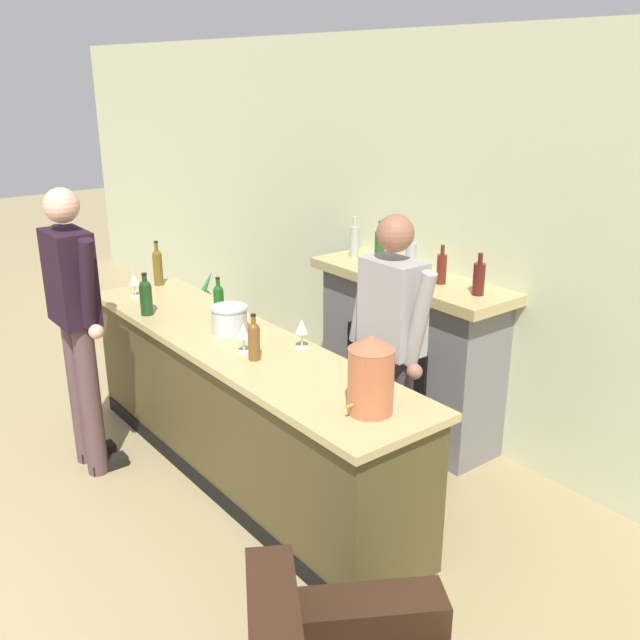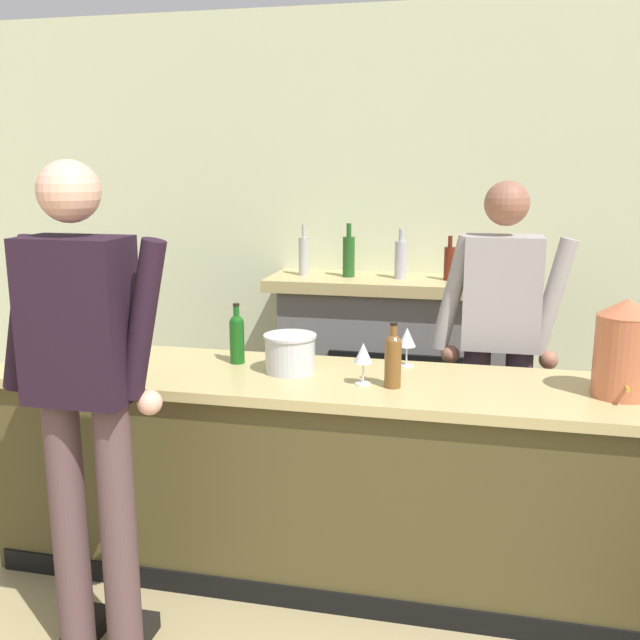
{
  "view_description": "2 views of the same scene",
  "coord_description": "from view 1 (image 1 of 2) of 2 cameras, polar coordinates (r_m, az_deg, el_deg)",
  "views": [
    {
      "loc": [
        3.28,
        0.32,
        2.5
      ],
      "look_at": [
        -0.01,
        2.89,
        1.02
      ],
      "focal_mm": 40.0,
      "sensor_mm": 36.0,
      "label": 1
    },
    {
      "loc": [
        0.42,
        -0.46,
        1.83
      ],
      "look_at": [
        -0.3,
        2.73,
        1.11
      ],
      "focal_mm": 40.0,
      "sensor_mm": 36.0,
      "label": 2
    }
  ],
  "objects": [
    {
      "name": "wine_glass_back_row",
      "position": [
        4.14,
        -6.15,
        -0.95
      ],
      "size": [
        0.08,
        0.08,
        0.18
      ],
      "color": "silver",
      "rests_on": "bar_counter"
    },
    {
      "name": "wine_glass_mid_counter",
      "position": [
        4.19,
        -1.48,
        -0.58
      ],
      "size": [
        0.08,
        0.08,
        0.18
      ],
      "color": "silver",
      "rests_on": "bar_counter"
    },
    {
      "name": "wine_glass_front_left",
      "position": [
        5.31,
        -14.64,
        3.08
      ],
      "size": [
        0.07,
        0.07,
        0.17
      ],
      "color": "silver",
      "rests_on": "bar_counter"
    },
    {
      "name": "potted_plant_corner",
      "position": [
        6.7,
        -8.73,
        0.03
      ],
      "size": [
        0.4,
        0.34,
        0.73
      ],
      "color": "#A05A38",
      "rests_on": "ground_plane"
    },
    {
      "name": "wine_bottle_cabernet_heavy",
      "position": [
        5.55,
        -12.86,
        4.26
      ],
      "size": [
        0.07,
        0.07,
        0.34
      ],
      "color": "brown",
      "rests_on": "bar_counter"
    },
    {
      "name": "wine_bottle_burgundy_dark",
      "position": [
        4.74,
        -8.11,
        1.6
      ],
      "size": [
        0.07,
        0.07,
        0.28
      ],
      "color": "#175417",
      "rests_on": "bar_counter"
    },
    {
      "name": "bar_counter",
      "position": [
        4.56,
        -6.38,
        -7.08
      ],
      "size": [
        2.99,
        0.67,
        0.93
      ],
      "color": "#494021",
      "rests_on": "ground_plane"
    },
    {
      "name": "wine_bottle_riesling_slim",
      "position": [
        4.04,
        -5.31,
        -1.54
      ],
      "size": [
        0.07,
        0.07,
        0.27
      ],
      "color": "brown",
      "rests_on": "bar_counter"
    },
    {
      "name": "fireplace_stone",
      "position": [
        5.1,
        7.08,
        -2.51
      ],
      "size": [
        1.57,
        0.52,
        1.49
      ],
      "color": "slate",
      "rests_on": "ground_plane"
    },
    {
      "name": "wall_back_panel",
      "position": [
        5.03,
        9.78,
        6.35
      ],
      "size": [
        12.0,
        0.07,
        2.75
      ],
      "color": "beige",
      "rests_on": "ground_plane"
    },
    {
      "name": "ice_bucket_steel",
      "position": [
        4.49,
        -7.26,
        0.05
      ],
      "size": [
        0.23,
        0.23,
        0.17
      ],
      "color": "silver",
      "rests_on": "bar_counter"
    },
    {
      "name": "person_customer",
      "position": [
        4.65,
        -18.93,
        0.02
      ],
      "size": [
        0.66,
        0.3,
        1.85
      ],
      "color": "#533B3D",
      "rests_on": "ground_plane"
    },
    {
      "name": "person_bartender",
      "position": [
        4.12,
        5.67,
        -2.31
      ],
      "size": [
        0.66,
        0.3,
        1.75
      ],
      "color": "#3D2F40",
      "rests_on": "ground_plane"
    },
    {
      "name": "wine_bottle_port_short",
      "position": [
        4.9,
        -13.76,
        1.89
      ],
      "size": [
        0.08,
        0.08,
        0.29
      ],
      "color": "#1B3D18",
      "rests_on": "bar_counter"
    },
    {
      "name": "copper_dispenser",
      "position": [
        3.4,
        4.09,
        -4.34
      ],
      "size": [
        0.23,
        0.27,
        0.39
      ],
      "color": "#BE6440",
      "rests_on": "bar_counter"
    }
  ]
}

